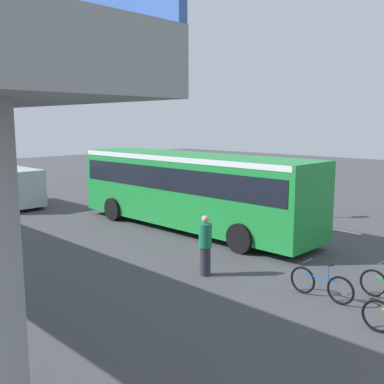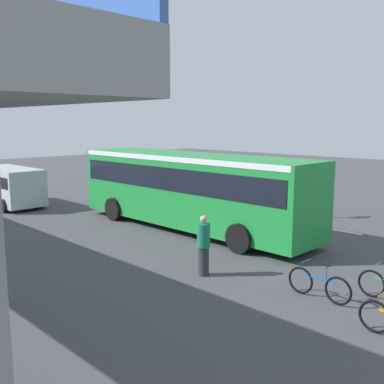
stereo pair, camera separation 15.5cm
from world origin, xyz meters
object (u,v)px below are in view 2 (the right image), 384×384
object	(u,v)px
parked_van	(9,184)
city_bus	(190,185)
pedestrian	(204,246)
bicycle_blue	(319,285)
traffic_sign	(294,178)

from	to	relation	value
parked_van	city_bus	bearing A→B (deg)	-163.22
parked_van	pedestrian	xyz separation A→B (m)	(-14.88, 0.59, -0.30)
parked_van	pedestrian	bearing A→B (deg)	177.74
bicycle_blue	traffic_sign	distance (m)	9.85
city_bus	parked_van	xyz separation A→B (m)	(10.53, 3.17, -0.70)
city_bus	parked_van	size ratio (longest dim) A/B	2.40
city_bus	pedestrian	xyz separation A→B (m)	(-4.35, 3.76, -1.00)
parked_van	bicycle_blue	bearing A→B (deg)	-179.40
bicycle_blue	traffic_sign	world-z (taller)	traffic_sign
city_bus	pedestrian	distance (m)	5.84
parked_van	traffic_sign	world-z (taller)	traffic_sign
city_bus	traffic_sign	xyz separation A→B (m)	(-1.90, -4.87, 0.01)
pedestrian	bicycle_blue	bearing A→B (deg)	-166.70
parked_van	traffic_sign	distance (m)	14.82
pedestrian	traffic_sign	distance (m)	9.04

